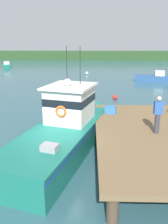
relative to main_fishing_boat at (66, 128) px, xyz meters
The scene contains 11 objects.
ground_plane 1.32m from the main_fishing_boat, 115.34° to the right, with size 200.00×200.00×0.00m, color #2D5660.
dock 4.50m from the main_fishing_boat, ahead, with size 6.00×9.00×1.20m.
main_fishing_boat is the anchor object (origin of this frame).
crate_single_far 3.02m from the main_fishing_boat, 40.22° to the left, with size 0.60×0.44×0.41m, color #3370B2.
deckhand_by_the_boat 4.28m from the main_fishing_boat, 12.97° to the right, with size 0.36×0.22×1.63m.
moored_boat_mid_harbor 39.48m from the main_fishing_boat, 113.43° to the left, with size 2.74×5.19×1.31m.
moored_boat_outer_mooring 22.24m from the main_fishing_boat, 64.13° to the left, with size 5.82×2.41×1.45m.
mooring_buoy_inshore 26.79m from the main_fishing_boat, 88.81° to the left, with size 0.47×0.47×0.47m, color silver.
mooring_buoy_channel_marker 10.65m from the main_fishing_boat, 71.41° to the left, with size 0.43×0.43×0.43m, color red.
mooring_buoy_spare_mooring 26.16m from the main_fishing_boat, 64.91° to the left, with size 0.47×0.47×0.47m, color red.
far_shoreline 61.23m from the main_fishing_boat, 90.34° to the left, with size 120.00×8.00×2.40m, color #284723.
Camera 1 is at (1.55, -9.61, 4.98)m, focal length 37.14 mm.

